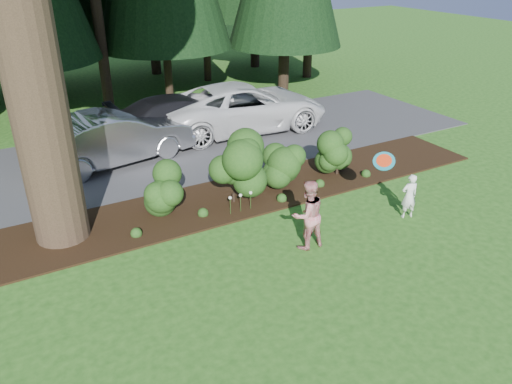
{
  "coord_description": "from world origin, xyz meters",
  "views": [
    {
      "loc": [
        -5.61,
        -7.9,
        6.3
      ],
      "look_at": [
        -0.63,
        0.98,
        1.3
      ],
      "focal_mm": 35.0,
      "sensor_mm": 36.0,
      "label": 1
    }
  ],
  "objects_px": {
    "car_white_suv": "(244,107)",
    "car_dark_suv": "(181,116)",
    "frisbee": "(384,161)",
    "adult": "(308,215)",
    "car_silver_wagon": "(114,138)",
    "child": "(409,196)"
  },
  "relations": [
    {
      "from": "child",
      "to": "adult",
      "type": "relative_size",
      "value": 0.72
    },
    {
      "from": "car_dark_suv",
      "to": "frisbee",
      "type": "distance_m",
      "value": 8.64
    },
    {
      "from": "child",
      "to": "frisbee",
      "type": "bearing_deg",
      "value": -9.15
    },
    {
      "from": "car_silver_wagon",
      "to": "car_dark_suv",
      "type": "distance_m",
      "value": 3.16
    },
    {
      "from": "frisbee",
      "to": "car_white_suv",
      "type": "bearing_deg",
      "value": 87.92
    },
    {
      "from": "car_dark_suv",
      "to": "adult",
      "type": "height_order",
      "value": "adult"
    },
    {
      "from": "adult",
      "to": "frisbee",
      "type": "relative_size",
      "value": 2.88
    },
    {
      "from": "car_white_suv",
      "to": "car_dark_suv",
      "type": "height_order",
      "value": "car_white_suv"
    },
    {
      "from": "car_dark_suv",
      "to": "frisbee",
      "type": "bearing_deg",
      "value": -167.74
    },
    {
      "from": "car_silver_wagon",
      "to": "child",
      "type": "bearing_deg",
      "value": -152.84
    },
    {
      "from": "car_silver_wagon",
      "to": "car_white_suv",
      "type": "bearing_deg",
      "value": -90.91
    },
    {
      "from": "car_white_suv",
      "to": "car_dark_suv",
      "type": "distance_m",
      "value": 2.4
    },
    {
      "from": "car_dark_suv",
      "to": "adult",
      "type": "distance_m",
      "value": 8.56
    },
    {
      "from": "car_silver_wagon",
      "to": "child",
      "type": "relative_size",
      "value": 4.22
    },
    {
      "from": "car_dark_suv",
      "to": "adult",
      "type": "relative_size",
      "value": 3.08
    },
    {
      "from": "adult",
      "to": "frisbee",
      "type": "xyz_separation_m",
      "value": [
        2.37,
        0.21,
        0.77
      ]
    },
    {
      "from": "car_silver_wagon",
      "to": "adult",
      "type": "xyz_separation_m",
      "value": [
        2.52,
        -7.16,
        -0.03
      ]
    },
    {
      "from": "car_silver_wagon",
      "to": "frisbee",
      "type": "xyz_separation_m",
      "value": [
        4.88,
        -6.96,
        0.74
      ]
    },
    {
      "from": "car_dark_suv",
      "to": "frisbee",
      "type": "height_order",
      "value": "frisbee"
    },
    {
      "from": "child",
      "to": "car_silver_wagon",
      "type": "bearing_deg",
      "value": -38.57
    },
    {
      "from": "child",
      "to": "frisbee",
      "type": "distance_m",
      "value": 1.27
    },
    {
      "from": "frisbee",
      "to": "child",
      "type": "bearing_deg",
      "value": -22.93
    }
  ]
}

